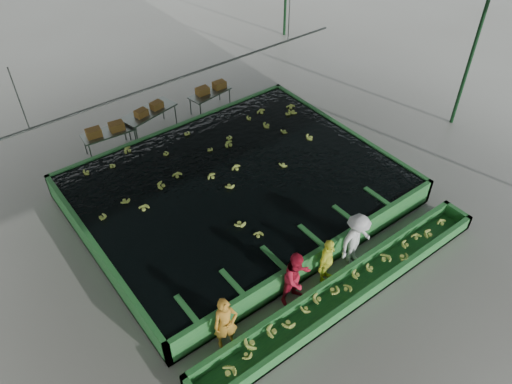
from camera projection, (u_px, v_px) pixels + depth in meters
ground at (265, 223)px, 16.02m from camera, size 80.00×80.00×0.00m
shed_roof at (268, 85)px, 12.72m from camera, size 20.00×22.00×0.04m
shed_posts at (267, 162)px, 14.37m from camera, size 20.00×22.00×5.00m
flotation_tank at (238, 189)px, 16.62m from camera, size 10.00×8.00×0.90m
tank_water at (238, 179)px, 16.35m from camera, size 9.70×7.70×0.00m
sorting_trough at (346, 291)px, 13.71m from camera, size 10.00×1.00×0.50m
cableway_rail at (176, 79)px, 17.02m from camera, size 0.08×0.08×14.00m
rail_hanger_left at (19, 100)px, 14.08m from camera, size 0.04×0.04×2.00m
rail_hanger_right at (289, 15)px, 18.64m from camera, size 0.04×0.04×2.00m
worker_a at (226, 324)px, 12.21m from camera, size 0.72×0.58×1.71m
worker_b at (297, 278)px, 13.24m from camera, size 0.87×0.68×1.76m
worker_c at (327, 261)px, 13.80m from camera, size 1.00×0.69×1.58m
worker_d at (356, 240)px, 14.24m from camera, size 1.21×0.75×1.82m
packing_table_left at (110, 141)px, 18.66m from camera, size 1.99×0.92×0.88m
packing_table_mid at (150, 122)px, 19.54m from camera, size 2.34×1.34×1.00m
packing_table_right at (210, 101)px, 20.88m from camera, size 1.90×0.99×0.83m
box_stack_left at (106, 133)px, 18.32m from camera, size 1.43×0.57×0.30m
box_stack_mid at (150, 112)px, 19.16m from camera, size 1.26×0.57×0.26m
box_stack_right at (211, 91)px, 20.70m from camera, size 1.34×0.38×0.29m
floating_bananas at (224, 167)px, 16.83m from camera, size 8.24×5.62×0.11m
trough_bananas at (347, 287)px, 13.61m from camera, size 9.66×0.64×0.13m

